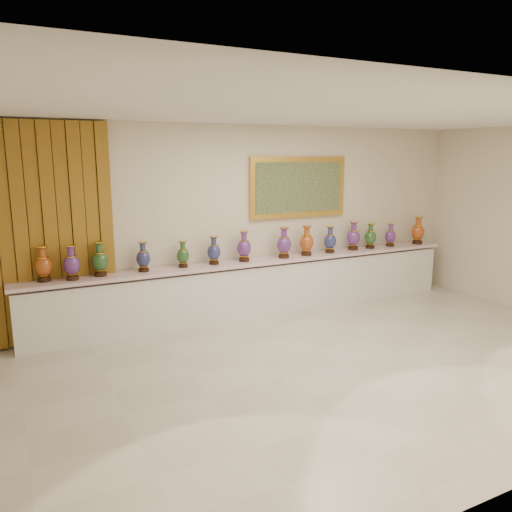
{
  "coord_description": "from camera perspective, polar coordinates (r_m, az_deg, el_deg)",
  "views": [
    {
      "loc": [
        -3.55,
        -4.65,
        2.53
      ],
      "look_at": [
        -0.34,
        1.7,
        1.09
      ],
      "focal_mm": 35.0,
      "sensor_mm": 36.0,
      "label": 1
    }
  ],
  "objects": [
    {
      "name": "vase_10",
      "position": [
        8.9,
        11.06,
        2.14
      ],
      "size": [
        0.28,
        0.28,
        0.5
      ],
      "rotation": [
        0.0,
        0.0,
        -0.26
      ],
      "color": "#311B0D",
      "rests_on": "counter"
    },
    {
      "name": "counter",
      "position": [
        8.06,
        0.33,
        -3.63
      ],
      "size": [
        7.28,
        0.48,
        0.9
      ],
      "color": "white",
      "rests_on": "ground"
    },
    {
      "name": "vase_12",
      "position": [
        9.41,
        15.1,
        2.23
      ],
      "size": [
        0.25,
        0.25,
        0.42
      ],
      "rotation": [
        0.0,
        0.0,
        0.37
      ],
      "color": "#311B0D",
      "rests_on": "counter"
    },
    {
      "name": "vase_7",
      "position": [
        8.05,
        3.21,
        1.36
      ],
      "size": [
        0.28,
        0.28,
        0.5
      ],
      "rotation": [
        0.0,
        0.0,
        0.25
      ],
      "color": "#311B0D",
      "rests_on": "counter"
    },
    {
      "name": "vase_6",
      "position": [
        7.78,
        -1.38,
        0.95
      ],
      "size": [
        0.29,
        0.29,
        0.48
      ],
      "rotation": [
        0.0,
        0.0,
        -0.37
      ],
      "color": "#311B0D",
      "rests_on": "counter"
    },
    {
      "name": "vase_9",
      "position": [
        8.57,
        8.46,
        1.73
      ],
      "size": [
        0.25,
        0.25,
        0.45
      ],
      "rotation": [
        0.0,
        0.0,
        -0.23
      ],
      "color": "#311B0D",
      "rests_on": "counter"
    },
    {
      "name": "vase_1",
      "position": [
        7.05,
        -20.33,
        -0.9
      ],
      "size": [
        0.27,
        0.27,
        0.47
      ],
      "rotation": [
        0.0,
        0.0,
        -0.31
      ],
      "color": "#311B0D",
      "rests_on": "counter"
    },
    {
      "name": "room",
      "position": [
        7.25,
        -17.56,
        3.39
      ],
      "size": [
        8.0,
        8.0,
        8.0
      ],
      "color": "beige",
      "rests_on": "ground"
    },
    {
      "name": "vase_3",
      "position": [
        7.27,
        -12.76,
        -0.23
      ],
      "size": [
        0.26,
        0.26,
        0.43
      ],
      "rotation": [
        0.0,
        0.0,
        -0.42
      ],
      "color": "#311B0D",
      "rests_on": "counter"
    },
    {
      "name": "vase_4",
      "position": [
        7.44,
        -8.35,
        0.07
      ],
      "size": [
        0.19,
        0.19,
        0.4
      ],
      "rotation": [
        0.0,
        0.0,
        0.03
      ],
      "color": "#311B0D",
      "rests_on": "counter"
    },
    {
      "name": "ground",
      "position": [
        6.37,
        9.88,
        -12.11
      ],
      "size": [
        8.0,
        8.0,
        0.0
      ],
      "primitive_type": "plane",
      "color": "beige",
      "rests_on": "ground"
    },
    {
      "name": "vase_0",
      "position": [
        7.09,
        -23.13,
        -1.02
      ],
      "size": [
        0.23,
        0.23,
        0.47
      ],
      "rotation": [
        0.0,
        0.0,
        -0.04
      ],
      "color": "#311B0D",
      "rests_on": "counter"
    },
    {
      "name": "vase_13",
      "position": [
        9.81,
        18.01,
        2.67
      ],
      "size": [
        0.26,
        0.26,
        0.51
      ],
      "rotation": [
        0.0,
        0.0,
        0.12
      ],
      "color": "#311B0D",
      "rests_on": "counter"
    },
    {
      "name": "vase_11",
      "position": [
        9.11,
        12.94,
        2.13
      ],
      "size": [
        0.25,
        0.25,
        0.45
      ],
      "rotation": [
        0.0,
        0.0,
        0.25
      ],
      "color": "#311B0D",
      "rests_on": "counter"
    },
    {
      "name": "vase_2",
      "position": [
        7.15,
        -17.41,
        -0.52
      ],
      "size": [
        0.29,
        0.29,
        0.48
      ],
      "rotation": [
        0.0,
        0.0,
        0.38
      ],
      "color": "#311B0D",
      "rests_on": "counter"
    },
    {
      "name": "vase_5",
      "position": [
        7.59,
        -4.85,
        0.5
      ],
      "size": [
        0.23,
        0.23,
        0.43
      ],
      "rotation": [
        0.0,
        0.0,
        -0.18
      ],
      "color": "#311B0D",
      "rests_on": "counter"
    },
    {
      "name": "vase_8",
      "position": [
        8.29,
        5.8,
        1.59
      ],
      "size": [
        0.3,
        0.3,
        0.5
      ],
      "rotation": [
        0.0,
        0.0,
        -0.41
      ],
      "color": "#311B0D",
      "rests_on": "counter"
    }
  ]
}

